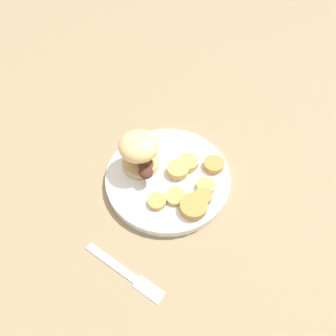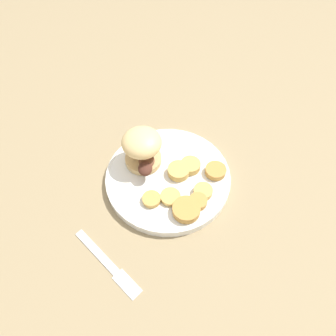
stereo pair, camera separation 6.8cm
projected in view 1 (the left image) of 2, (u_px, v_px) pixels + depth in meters
The scene contains 12 objects.
ground_plane at pixel (168, 180), 0.72m from camera, with size 4.00×4.00×0.00m, color #937F5B.
dinner_plate at pixel (168, 177), 0.71m from camera, with size 0.27×0.27×0.02m.
sandwich at pixel (140, 151), 0.67m from camera, with size 0.09×0.10×0.09m.
potato_round_0 at pixel (214, 164), 0.71m from camera, with size 0.04×0.04×0.01m, color #BC8942.
potato_round_1 at pixel (175, 196), 0.66m from camera, with size 0.04×0.04×0.01m, color tan.
potato_round_2 at pixel (188, 163), 0.71m from camera, with size 0.04×0.04×0.02m, color tan.
potato_round_3 at pixel (157, 201), 0.65m from camera, with size 0.04×0.04×0.01m, color tan.
potato_round_4 at pixel (178, 169), 0.70m from camera, with size 0.05×0.05×0.02m, color tan.
potato_round_5 at pixel (194, 206), 0.64m from camera, with size 0.06×0.06×0.02m, color #BC8942.
potato_round_6 at pixel (206, 186), 0.67m from camera, with size 0.04×0.04×0.01m, color tan.
potato_round_7 at pixel (204, 195), 0.66m from camera, with size 0.04×0.04×0.01m, color #BC8942.
fork at pixel (125, 272), 0.60m from camera, with size 0.03×0.17×0.00m.
Camera 1 is at (-0.31, -0.25, 0.60)m, focal length 35.00 mm.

